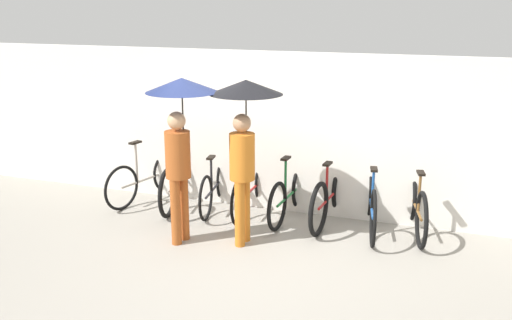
# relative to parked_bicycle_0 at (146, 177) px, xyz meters

# --- Properties ---
(ground_plane) EXTENTS (30.00, 30.00, 0.00)m
(ground_plane) POSITION_rel_parked_bicycle_0_xyz_m (2.05, -1.41, -0.37)
(ground_plane) COLOR gray
(back_wall) EXTENTS (12.10, 0.12, 2.35)m
(back_wall) POSITION_rel_parked_bicycle_0_xyz_m (2.05, 0.33, 0.81)
(back_wall) COLOR silver
(back_wall) RESTS_ON ground
(parked_bicycle_0) EXTENTS (0.55, 1.69, 1.10)m
(parked_bicycle_0) POSITION_rel_parked_bicycle_0_xyz_m (0.00, 0.00, 0.00)
(parked_bicycle_0) COLOR black
(parked_bicycle_0) RESTS_ON ground
(parked_bicycle_1) EXTENTS (0.49, 1.74, 1.01)m
(parked_bicycle_1) POSITION_rel_parked_bicycle_0_xyz_m (0.58, -0.04, 0.01)
(parked_bicycle_1) COLOR black
(parked_bicycle_1) RESTS_ON ground
(parked_bicycle_2) EXTENTS (0.44, 1.63, 1.08)m
(parked_bicycle_2) POSITION_rel_parked_bicycle_0_xyz_m (1.17, 0.02, -0.01)
(parked_bicycle_2) COLOR black
(parked_bicycle_2) RESTS_ON ground
(parked_bicycle_3) EXTENTS (0.44, 1.75, 1.11)m
(parked_bicycle_3) POSITION_rel_parked_bicycle_0_xyz_m (1.75, 0.05, 0.01)
(parked_bicycle_3) COLOR black
(parked_bicycle_3) RESTS_ON ground
(parked_bicycle_4) EXTENTS (0.44, 1.67, 1.02)m
(parked_bicycle_4) POSITION_rel_parked_bicycle_0_xyz_m (2.34, 0.01, -0.01)
(parked_bicycle_4) COLOR black
(parked_bicycle_4) RESTS_ON ground
(parked_bicycle_5) EXTENTS (0.44, 1.79, 1.11)m
(parked_bicycle_5) POSITION_rel_parked_bicycle_0_xyz_m (2.92, 0.04, 0.02)
(parked_bicycle_5) COLOR black
(parked_bicycle_5) RESTS_ON ground
(parked_bicycle_6) EXTENTS (0.53, 1.82, 0.99)m
(parked_bicycle_6) POSITION_rel_parked_bicycle_0_xyz_m (3.51, -0.04, 0.02)
(parked_bicycle_6) COLOR black
(parked_bicycle_6) RESTS_ON ground
(parked_bicycle_7) EXTENTS (0.53, 1.67, 1.01)m
(parked_bicycle_7) POSITION_rel_parked_bicycle_0_xyz_m (4.09, 0.04, 0.02)
(parked_bicycle_7) COLOR black
(parked_bicycle_7) RESTS_ON ground
(pedestrian_leading) EXTENTS (0.91, 0.91, 2.12)m
(pedestrian_leading) POSITION_rel_parked_bicycle_0_xyz_m (1.26, -1.20, 1.25)
(pedestrian_leading) COLOR #9E4C1E
(pedestrian_leading) RESTS_ON ground
(pedestrian_center) EXTENTS (0.92, 0.92, 2.10)m
(pedestrian_center) POSITION_rel_parked_bicycle_0_xyz_m (2.03, -0.98, 1.24)
(pedestrian_center) COLOR #C66B1E
(pedestrian_center) RESTS_ON ground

